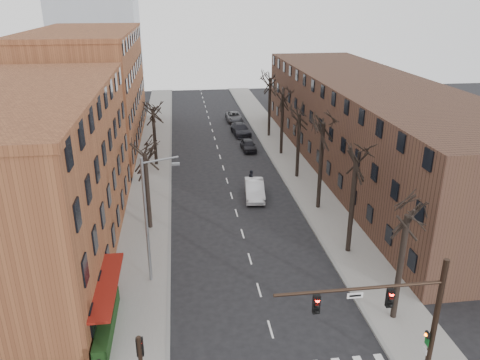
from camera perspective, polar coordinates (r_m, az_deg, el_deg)
name	(u,v)px	position (r m, az deg, el deg)	size (l,w,h in m)	color
sidewalk_left	(153,162)	(56.15, -10.51, 2.20)	(4.00, 90.00, 0.15)	gray
sidewalk_right	(286,156)	(57.49, 5.62, 2.93)	(4.00, 90.00, 0.15)	gray
building_left_near	(24,180)	(36.98, -24.81, -0.03)	(12.00, 26.00, 12.00)	brown
building_left_far	(89,91)	(64.02, -17.91, 10.34)	(12.00, 28.00, 14.00)	brown
building_right	(368,125)	(53.97, 15.37, 6.47)	(12.00, 50.00, 10.00)	#462C20
awning_left	(112,321)	(30.57, -15.37, -16.26)	(1.20, 7.00, 0.15)	maroon
hedge	(107,323)	(29.41, -15.94, -16.44)	(0.80, 6.00, 1.00)	#183311
tree_right_a	(393,318)	(31.20, 18.11, -15.73)	(5.20, 5.20, 10.00)	black
tree_right_b	(348,252)	(37.28, 12.97, -8.55)	(5.20, 5.20, 10.80)	black
tree_right_c	(318,208)	(43.97, 9.46, -3.42)	(5.20, 5.20, 11.60)	black
tree_right_d	(297,177)	(51.04, 6.92, 0.33)	(5.20, 5.20, 10.00)	black
tree_right_e	(281,154)	(58.35, 5.01, 3.15)	(5.20, 5.20, 10.80)	black
tree_right_f	(269,136)	(65.82, 3.53, 5.34)	(5.20, 5.20, 11.60)	black
tree_left_a	(151,228)	(40.50, -10.85, -5.80)	(5.20, 5.20, 9.50)	black
tree_left_b	(157,165)	(55.21, -10.13, 1.81)	(5.20, 5.20, 9.50)	black
signal_mast_arm	(407,313)	(24.25, 19.64, -15.05)	(8.14, 0.30, 7.20)	black
streetlight	(149,216)	(31.09, -11.08, -4.28)	(2.45, 0.22, 9.03)	slate
silver_sedan	(255,189)	(45.37, 1.79, -1.16)	(1.77, 5.08, 1.67)	silver
parked_car_near	(248,145)	(59.39, 1.02, 4.28)	(1.66, 4.12, 1.40)	black
parked_car_mid	(241,129)	(66.21, 0.08, 6.19)	(2.20, 5.42, 1.57)	black
parked_car_far	(234,117)	(73.72, -0.74, 7.72)	(2.33, 5.05, 1.40)	#505157
pedestrian_crossing	(251,179)	(47.45, 1.37, 0.09)	(1.15, 0.48, 1.96)	black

